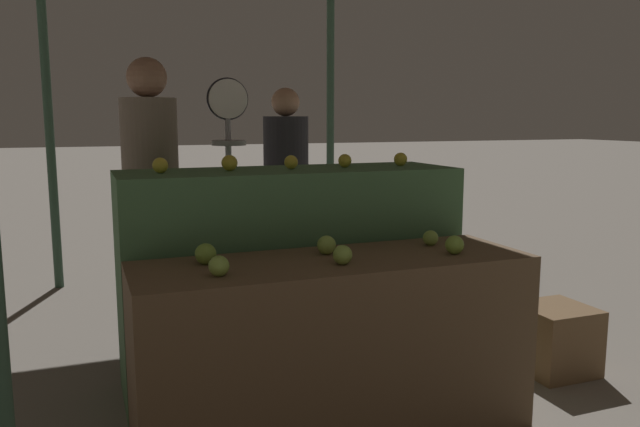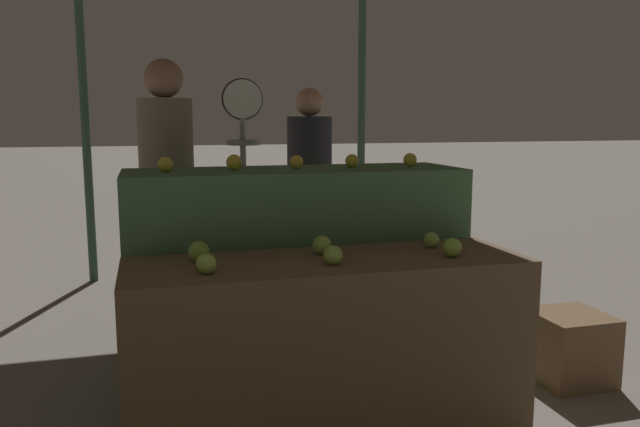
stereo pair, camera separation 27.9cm
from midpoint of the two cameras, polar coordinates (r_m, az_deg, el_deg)
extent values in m
cylinder|color=#33513D|center=(5.47, -19.27, 6.92)|extent=(0.07, 0.07, 2.50)
cylinder|color=#33513D|center=(5.83, 5.18, 7.45)|extent=(0.07, 0.07, 2.50)
cube|color=brown|center=(2.75, 3.71, -12.19)|extent=(1.70, 0.55, 0.78)
cube|color=#4C7A4C|center=(3.25, 0.25, -5.80)|extent=(1.70, 0.55, 1.12)
sphere|color=#8EB247|center=(2.40, -7.11, -4.60)|extent=(0.08, 0.08, 0.08)
sphere|color=#8EB247|center=(2.54, 4.37, -3.85)|extent=(0.08, 0.08, 0.08)
sphere|color=#84AD3D|center=(2.76, 14.86, -3.05)|extent=(0.08, 0.08, 0.08)
sphere|color=#7AA338|center=(2.60, -8.02, -3.49)|extent=(0.09, 0.09, 0.09)
sphere|color=#8EB247|center=(2.72, 3.19, -2.93)|extent=(0.08, 0.08, 0.08)
sphere|color=#8EB247|center=(2.93, 12.88, -2.41)|extent=(0.07, 0.07, 0.07)
sphere|color=gold|center=(3.04, -11.42, 4.43)|extent=(0.07, 0.07, 0.07)
sphere|color=gold|center=(3.09, -5.30, 4.67)|extent=(0.08, 0.08, 0.08)
sphere|color=gold|center=(3.16, 0.37, 4.73)|extent=(0.07, 0.07, 0.07)
sphere|color=gold|center=(3.26, 5.40, 4.81)|extent=(0.07, 0.07, 0.07)
sphere|color=gold|center=(3.37, 10.61, 4.84)|extent=(0.07, 0.07, 0.07)
cylinder|color=#99999E|center=(3.78, -4.85, -0.75)|extent=(0.04, 0.04, 1.51)
cylinder|color=black|center=(3.73, -4.98, 10.38)|extent=(0.24, 0.01, 0.24)
cylinder|color=silver|center=(3.71, -4.94, 10.39)|extent=(0.23, 0.02, 0.23)
cylinder|color=#99999E|center=(3.71, -4.90, 7.56)|extent=(0.01, 0.01, 0.14)
cylinder|color=#99999E|center=(3.72, -4.88, 6.49)|extent=(0.20, 0.20, 0.03)
cube|color=#2D2D38|center=(3.85, -11.45, -6.15)|extent=(0.26, 0.18, 0.80)
cylinder|color=#756656|center=(3.73, -11.80, 4.96)|extent=(0.37, 0.37, 0.69)
sphere|color=#936B51|center=(3.73, -12.02, 11.99)|extent=(0.22, 0.22, 0.22)
cube|color=#2D2D38|center=(4.79, 0.72, -3.36)|extent=(0.29, 0.26, 0.74)
cylinder|color=#232328|center=(4.70, 0.74, 4.94)|extent=(0.46, 0.46, 0.64)
sphere|color=tan|center=(4.69, 0.75, 10.15)|extent=(0.21, 0.21, 0.21)
cube|color=brown|center=(3.64, 23.97, -11.15)|extent=(0.36, 0.36, 0.36)
camera|label=1|loc=(0.14, -87.25, 0.42)|focal=35.00mm
camera|label=2|loc=(0.14, 92.75, -0.42)|focal=35.00mm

